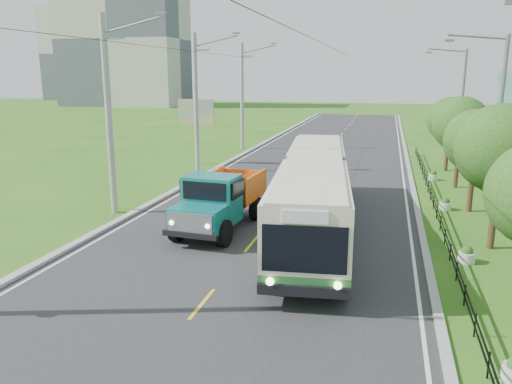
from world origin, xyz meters
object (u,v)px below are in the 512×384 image
at_px(dump_truck, 220,197).
at_px(tree_fourth, 476,144).
at_px(tree_third, 501,153).
at_px(streetlight_far, 460,104).
at_px(billboard_right, 507,104).
at_px(billboard_left, 196,116).
at_px(pole_mid, 196,103).
at_px(planter_far, 433,176).
at_px(tree_fifth, 461,127).
at_px(planter_mid, 445,205).
at_px(pole_near, 109,115).
at_px(pole_far, 242,96).
at_px(bus, 314,188).
at_px(streetlight_mid, 496,119).
at_px(planter_near, 467,255).
at_px(tree_back, 450,122).

bearing_deg(dump_truck, tree_fourth, 32.45).
distance_m(tree_third, streetlight_far, 19.90).
bearing_deg(dump_truck, tree_third, 6.06).
height_order(billboard_right, dump_truck, billboard_right).
bearing_deg(billboard_left, streetlight_far, 11.23).
xyz_separation_m(pole_mid, planter_far, (16.86, 1.00, -4.81)).
bearing_deg(tree_fifth, planter_mid, -101.56).
distance_m(billboard_left, dump_truck, 18.11).
bearing_deg(planter_far, pole_near, -142.37).
distance_m(pole_far, billboard_left, 9.17).
relative_size(pole_near, billboard_right, 1.37).
relative_size(billboard_right, bus, 0.42).
height_order(streetlight_mid, planter_near, streetlight_mid).
bearing_deg(pole_far, planter_far, -33.12).
height_order(planter_near, billboard_left, billboard_left).
height_order(planter_near, planter_far, same).
distance_m(pole_far, tree_back, 19.43).
bearing_deg(streetlight_far, streetlight_mid, -90.00).
bearing_deg(streetlight_far, billboard_right, -78.29).
distance_m(tree_fourth, dump_truck, 13.64).
xyz_separation_m(pole_near, billboard_left, (-1.24, 15.00, -1.23)).
relative_size(pole_near, tree_fifth, 1.72).
bearing_deg(billboard_left, planter_far, -6.31).
height_order(pole_near, tree_fourth, pole_near).
height_order(tree_fourth, bus, tree_fourth).
xyz_separation_m(streetlight_mid, streetlight_far, (0.00, 14.00, 0.00)).
relative_size(billboard_right, dump_truck, 1.10).
distance_m(tree_back, streetlight_far, 2.37).
bearing_deg(planter_far, planter_mid, -90.00).
bearing_deg(dump_truck, pole_far, 107.78).
bearing_deg(streetlight_far, tree_third, -92.27).
bearing_deg(billboard_right, pole_mid, 177.22).
distance_m(pole_far, tree_fifth, 22.25).
distance_m(pole_far, tree_fourth, 26.20).
bearing_deg(tree_back, billboard_right, -68.30).
distance_m(pole_mid, tree_fifth, 18.18).
relative_size(pole_near, tree_back, 1.82).
distance_m(pole_near, planter_far, 21.83).
distance_m(streetlight_mid, planter_near, 9.46).
bearing_deg(planter_mid, tree_fifth, 78.44).
bearing_deg(dump_truck, tree_back, 61.17).
bearing_deg(pole_far, planter_near, -58.01).
xyz_separation_m(pole_far, tree_fourth, (18.12, -18.86, -1.51)).
bearing_deg(pole_far, tree_fourth, -46.15).
relative_size(pole_mid, streetlight_far, 1.10).
xyz_separation_m(streetlight_far, billboard_right, (1.66, -8.00, 0.44)).
relative_size(bus, dump_truck, 2.64).
bearing_deg(tree_fifth, pole_near, -148.41).
distance_m(streetlight_mid, planter_mid, 5.05).
height_order(tree_fifth, streetlight_far, streetlight_far).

